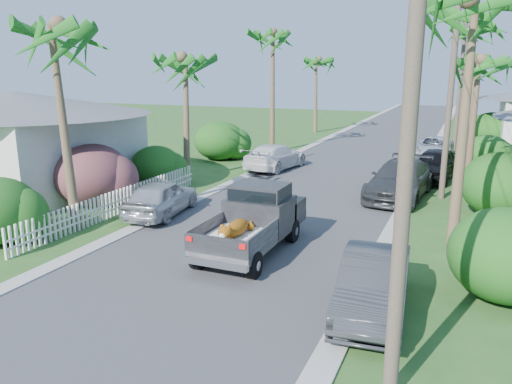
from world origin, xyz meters
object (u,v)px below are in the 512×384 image
at_px(parked_car_rm, 400,180).
at_px(utility_pole_c, 460,84).
at_px(parked_car_lf, 275,157).
at_px(palm_r_b, 479,61).
at_px(palm_l_b, 184,58).
at_px(palm_l_d, 317,60).
at_px(palm_l_a, 55,26).
at_px(pickup_truck, 256,218).
at_px(palm_r_d, 477,56).
at_px(house_left, 18,145).
at_px(parked_car_ln, 161,198).
at_px(utility_pole_a, 408,134).
at_px(parked_car_rf, 435,165).
at_px(palm_r_a, 476,1).
at_px(utility_pole_d, 464,80).
at_px(parked_car_rn, 374,284).
at_px(parked_car_rd, 434,147).
at_px(palm_r_c, 475,29).
at_px(palm_l_c, 273,33).
at_px(utility_pole_b, 451,93).

relative_size(parked_car_rm, utility_pole_c, 0.62).
relative_size(parked_car_lf, palm_r_b, 0.68).
height_order(palm_l_b, palm_l_d, palm_l_d).
xyz_separation_m(parked_car_rm, palm_l_a, (-10.05, -9.35, 6.12)).
height_order(palm_l_a, palm_l_d, palm_l_a).
distance_m(pickup_truck, parked_car_rm, 9.09).
height_order(palm_r_d, house_left, palm_r_d).
height_order(parked_car_lf, house_left, house_left).
relative_size(parked_car_ln, utility_pole_a, 0.46).
xyz_separation_m(pickup_truck, palm_r_b, (6.07, 11.12, 4.94)).
xyz_separation_m(parked_car_rf, palm_r_a, (1.30, -10.95, 6.63)).
xyz_separation_m(palm_r_b, utility_pole_d, (-1.00, 28.00, -1.35)).
xyz_separation_m(parked_car_rn, palm_r_b, (1.85, 14.02, 5.25)).
distance_m(parked_car_ln, palm_r_b, 15.19).
relative_size(pickup_truck, palm_l_d, 0.66).
bearing_deg(parked_car_rm, parked_car_rd, 91.91).
distance_m(parked_car_rd, utility_pole_a, 26.40).
bearing_deg(palm_r_c, palm_l_a, -118.33).
relative_size(parked_car_rf, palm_l_c, 0.51).
xyz_separation_m(parked_car_rm, palm_l_d, (-10.35, 21.65, 5.63)).
distance_m(house_left, utility_pole_d, 40.60).
bearing_deg(utility_pole_b, parked_car_rm, -159.53).
height_order(utility_pole_b, utility_pole_d, same).
relative_size(parked_car_ln, palm_l_d, 0.54).
xyz_separation_m(palm_l_d, palm_r_d, (13.00, 6.00, 0.29)).
bearing_deg(palm_r_c, utility_pole_b, -92.64).
height_order(palm_l_b, palm_r_a, palm_r_a).
xyz_separation_m(parked_car_rm, parked_car_rd, (0.64, 11.73, -0.15)).
xyz_separation_m(parked_car_ln, utility_pole_c, (9.96, 22.12, 3.89)).
bearing_deg(pickup_truck, parked_car_rm, 68.59).
bearing_deg(palm_l_a, parked_car_rd, 63.10).
bearing_deg(palm_l_d, utility_pole_c, -26.38).
distance_m(parked_car_lf, house_left, 13.33).
distance_m(parked_car_ln, parked_car_lf, 10.50).
distance_m(parked_car_rn, parked_car_ln, 10.34).
bearing_deg(palm_r_b, parked_car_rf, 129.31).
height_order(palm_l_a, utility_pole_a, utility_pole_a).
height_order(palm_l_d, palm_r_a, palm_r_a).
relative_size(parked_car_rf, palm_l_a, 0.57).
height_order(parked_car_ln, palm_l_d, palm_l_d).
relative_size(parked_car_rd, utility_pole_d, 0.53).
relative_size(parked_car_rd, palm_l_d, 0.62).
height_order(house_left, utility_pole_b, utility_pole_b).
distance_m(palm_r_c, utility_pole_a, 28.23).
height_order(parked_car_lf, palm_l_c, palm_l_c).
bearing_deg(utility_pole_d, palm_r_b, -87.95).
distance_m(palm_l_c, palm_l_d, 12.10).
bearing_deg(house_left, parked_car_ln, -7.41).
distance_m(parked_car_rf, house_left, 20.61).
bearing_deg(palm_l_d, pickup_truck, -76.86).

